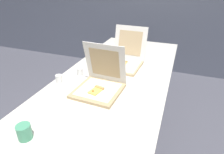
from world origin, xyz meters
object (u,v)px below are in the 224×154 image
(pizza_box_front, at_px, (100,84))
(cup_white_near_left, at_px, (59,79))
(cup_white_mid, at_px, (92,63))
(cup_white_near_center, at_px, (80,72))
(napkin_pile, at_px, (58,138))
(cup_printed_front, at_px, (24,132))
(pizza_box_middle, at_px, (124,60))
(table, at_px, (116,79))

(pizza_box_front, bearing_deg, cup_white_near_left, -177.16)
(pizza_box_front, xyz_separation_m, cup_white_mid, (-0.26, 0.40, -0.02))
(cup_white_near_center, bearing_deg, cup_white_mid, 86.52)
(napkin_pile, bearing_deg, cup_printed_front, -161.18)
(pizza_box_middle, distance_m, cup_white_mid, 0.32)
(cup_printed_front, bearing_deg, table, 76.81)
(table, distance_m, cup_white_near_center, 0.33)
(cup_white_mid, bearing_deg, cup_white_near_center, -93.48)
(table, relative_size, cup_white_near_center, 33.28)
(pizza_box_front, relative_size, cup_printed_front, 4.08)
(napkin_pile, bearing_deg, cup_white_mid, 104.65)
(cup_printed_front, bearing_deg, napkin_pile, 18.82)
(cup_white_near_center, xyz_separation_m, cup_white_mid, (0.01, 0.21, 0.00))
(cup_white_mid, distance_m, napkin_pile, 0.97)
(table, relative_size, cup_white_mid, 33.28)
(cup_white_near_left, relative_size, cup_printed_front, 0.76)
(pizza_box_front, bearing_deg, cup_white_mid, 125.62)
(pizza_box_middle, bearing_deg, pizza_box_front, -91.48)
(cup_white_near_center, distance_m, napkin_pile, 0.77)
(cup_printed_front, height_order, napkin_pile, cup_printed_front)
(pizza_box_front, xyz_separation_m, napkin_pile, (-0.01, -0.54, -0.05))
(table, height_order, pizza_box_middle, pizza_box_middle)
(pizza_box_middle, height_order, cup_printed_front, pizza_box_middle)
(cup_white_near_left, bearing_deg, pizza_box_middle, 52.33)
(cup_white_near_center, bearing_deg, table, 21.62)
(cup_printed_front, distance_m, napkin_pile, 0.18)
(cup_white_near_center, height_order, cup_white_mid, same)
(table, relative_size, pizza_box_middle, 5.12)
(table, xyz_separation_m, cup_printed_front, (-0.21, -0.90, 0.09))
(table, xyz_separation_m, cup_white_near_center, (-0.30, -0.12, 0.08))
(cup_white_near_left, height_order, napkin_pile, cup_white_near_left)
(pizza_box_front, xyz_separation_m, cup_printed_front, (-0.18, -0.60, -0.01))
(cup_white_near_center, xyz_separation_m, napkin_pile, (0.26, -0.73, -0.03))
(pizza_box_middle, relative_size, cup_white_near_center, 6.49)
(pizza_box_middle, xyz_separation_m, cup_white_mid, (-0.29, -0.13, -0.02))
(cup_white_near_center, relative_size, cup_printed_front, 0.76)
(pizza_box_front, height_order, cup_white_mid, pizza_box_front)
(table, relative_size, cup_printed_front, 25.41)
(cup_printed_front, bearing_deg, pizza_box_middle, 79.10)
(cup_white_near_left, relative_size, cup_white_mid, 1.00)
(napkin_pile, bearing_deg, pizza_box_middle, 87.36)
(pizza_box_middle, xyz_separation_m, napkin_pile, (-0.05, -1.07, -0.05))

